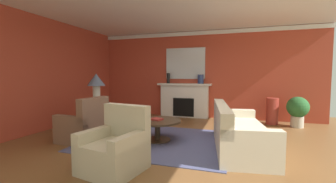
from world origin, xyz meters
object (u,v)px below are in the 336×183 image
coffee_table (158,125)px  mantel_mirror (185,63)px  armchair_near_window (84,127)px  sofa (238,134)px  fireplace (184,101)px  table_lamp (96,83)px  vase_mantel_left (168,78)px  armchair_facing_fireplace (115,150)px  vase_mantel_right (201,79)px  side_table (97,115)px  potted_plant (298,109)px  vase_tall_corner (272,111)px

coffee_table → mantel_mirror: bearing=91.5°
armchair_near_window → sofa: bearing=8.2°
fireplace → armchair_near_window: size_ratio=1.89×
table_lamp → vase_mantel_left: vase_mantel_left is taller
mantel_mirror → armchair_facing_fireplace: bearing=-90.1°
vase_mantel_left → vase_mantel_right: (1.10, 0.00, -0.02)m
coffee_table → vase_mantel_left: size_ratio=2.89×
table_lamp → sofa: bearing=-6.1°
side_table → vase_mantel_left: (1.11, 2.44, 0.91)m
armchair_facing_fireplace → vase_mantel_left: bearing=97.1°
mantel_mirror → armchair_facing_fireplace: size_ratio=1.41×
vase_mantel_left → vase_mantel_right: bearing=0.0°
mantel_mirror → potted_plant: bearing=-10.7°
fireplace → table_lamp: bearing=-123.7°
armchair_near_window → potted_plant: (4.68, 2.81, 0.19)m
mantel_mirror → potted_plant: mantel_mirror is taller
mantel_mirror → vase_mantel_left: size_ratio=3.86×
vase_mantel_left → potted_plant: size_ratio=0.42×
armchair_facing_fireplace → armchair_near_window: bearing=142.7°
side_table → vase_tall_corner: size_ratio=0.93×
mantel_mirror → potted_plant: size_ratio=1.60×
mantel_mirror → vase_tall_corner: (2.66, -0.42, -1.43)m
potted_plant → sofa: bearing=-123.2°
coffee_table → vase_mantel_right: bearing=80.2°
fireplace → vase_tall_corner: 2.69m
fireplace → armchair_facing_fireplace: fireplace is taller
mantel_mirror → coffee_table: 3.27m
sofa → vase_mantel_left: vase_mantel_left is taller
sofa → table_lamp: (-3.38, 0.36, 0.93)m
armchair_near_window → side_table: (-0.24, 0.82, 0.09)m
sofa → vase_mantel_right: 3.20m
sofa → mantel_mirror: bearing=120.0°
vase_mantel_left → armchair_facing_fireplace: bearing=-82.9°
vase_mantel_right → potted_plant: (2.71, -0.44, -0.79)m
mantel_mirror → table_lamp: (-1.66, -2.61, -0.58)m
fireplace → mantel_mirror: (0.00, 0.12, 1.26)m
mantel_mirror → side_table: 3.40m
mantel_mirror → vase_mantel_right: 0.78m
armchair_facing_fireplace → vase_mantel_left: size_ratio=2.75×
table_lamp → potted_plant: (4.93, 2.00, -0.73)m
mantel_mirror → armchair_near_window: bearing=-112.5°
vase_mantel_left → vase_tall_corner: bearing=-4.4°
vase_mantel_left → vase_tall_corner: vase_mantel_left is taller
armchair_facing_fireplace → side_table: (-1.65, 1.89, 0.09)m
vase_mantel_left → coffee_table: bearing=-77.2°
side_table → sofa: bearing=-6.1°
armchair_facing_fireplace → coffee_table: bearing=86.9°
coffee_table → side_table: (-1.74, 0.30, 0.06)m
side_table → vase_mantel_left: size_ratio=2.02×
armchair_facing_fireplace → potted_plant: (3.27, 3.89, 0.19)m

